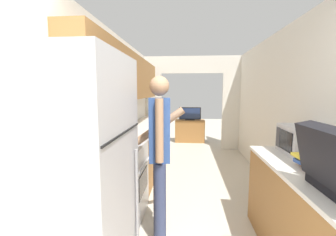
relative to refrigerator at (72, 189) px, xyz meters
The scene contains 13 objects.
wall_left 1.98m from the refrigerator, 99.69° to the left, with size 0.38×7.74×2.50m.
wall_right 2.62m from the refrigerator, 32.46° to the left, with size 0.06×7.74×2.50m.
wall_far_with_doorway 4.81m from the refrigerator, 79.21° to the left, with size 2.94×0.06×2.50m.
counter_left 2.74m from the refrigerator, 91.56° to the left, with size 0.62×4.01×0.91m.
counter_right 1.97m from the refrigerator, 12.63° to the left, with size 0.62×1.89×0.91m.
refrigerator is the anchor object (origin of this frame).
range_oven 1.31m from the refrigerator, 93.06° to the left, with size 0.66×0.76×1.05m.
person 0.97m from the refrigerator, 58.66° to the left, with size 0.56×0.40×1.73m.
microwave 2.24m from the refrigerator, 27.56° to the left, with size 0.33×0.47×0.31m.
book_stack 1.95m from the refrigerator, 16.49° to the left, with size 0.25×0.31×0.11m.
tv_cabinet 5.62m from the refrigerator, 81.10° to the left, with size 0.90×0.42×0.69m.
television 5.55m from the refrigerator, 81.03° to the left, with size 0.66×0.16×0.40m.
knife 1.72m from the refrigerator, 90.99° to the left, with size 0.14×0.29×0.02m.
Camera 1 is at (-0.11, -0.74, 1.59)m, focal length 24.00 mm.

